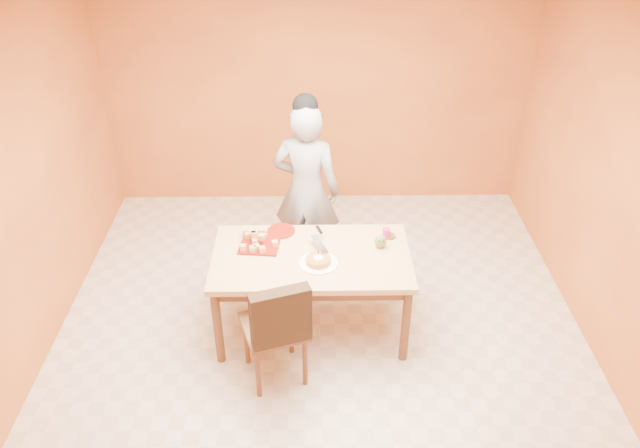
{
  "coord_description": "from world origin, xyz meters",
  "views": [
    {
      "loc": [
        -0.06,
        -3.81,
        3.7
      ],
      "look_at": [
        -0.0,
        0.3,
        1.03
      ],
      "focal_mm": 35.0,
      "sensor_mm": 36.0,
      "label": 1
    }
  ],
  "objects_px": {
    "dining_table": "(311,265)",
    "pastry_platter": "(260,244)",
    "person": "(306,191)",
    "magenta_glass": "(386,234)",
    "sponge_cake": "(318,260)",
    "egg_ornament": "(380,241)",
    "dining_chair": "(274,326)",
    "checker_tin": "(390,236)",
    "red_dinner_plate": "(281,231)"
  },
  "relations": [
    {
      "from": "dining_table",
      "to": "pastry_platter",
      "type": "bearing_deg",
      "value": 159.49
    },
    {
      "from": "person",
      "to": "magenta_glass",
      "type": "bearing_deg",
      "value": 149.03
    },
    {
      "from": "sponge_cake",
      "to": "egg_ornament",
      "type": "relative_size",
      "value": 1.61
    },
    {
      "from": "dining_table",
      "to": "dining_chair",
      "type": "distance_m",
      "value": 0.65
    },
    {
      "from": "checker_tin",
      "to": "red_dinner_plate",
      "type": "bearing_deg",
      "value": 173.78
    },
    {
      "from": "dining_table",
      "to": "egg_ornament",
      "type": "distance_m",
      "value": 0.59
    },
    {
      "from": "dining_chair",
      "to": "red_dinner_plate",
      "type": "distance_m",
      "value": 0.94
    },
    {
      "from": "sponge_cake",
      "to": "magenta_glass",
      "type": "xyz_separation_m",
      "value": [
        0.57,
        0.35,
        0.01
      ]
    },
    {
      "from": "dining_table",
      "to": "pastry_platter",
      "type": "distance_m",
      "value": 0.46
    },
    {
      "from": "pastry_platter",
      "to": "magenta_glass",
      "type": "distance_m",
      "value": 1.05
    },
    {
      "from": "checker_tin",
      "to": "magenta_glass",
      "type": "bearing_deg",
      "value": -162.49
    },
    {
      "from": "checker_tin",
      "to": "sponge_cake",
      "type": "bearing_deg",
      "value": -148.89
    },
    {
      "from": "person",
      "to": "red_dinner_plate",
      "type": "distance_m",
      "value": 0.58
    },
    {
      "from": "pastry_platter",
      "to": "red_dinner_plate",
      "type": "distance_m",
      "value": 0.25
    },
    {
      "from": "sponge_cake",
      "to": "egg_ornament",
      "type": "height_order",
      "value": "egg_ornament"
    },
    {
      "from": "dining_table",
      "to": "dining_chair",
      "type": "height_order",
      "value": "dining_chair"
    },
    {
      "from": "pastry_platter",
      "to": "egg_ornament",
      "type": "xyz_separation_m",
      "value": [
        0.99,
        -0.05,
        0.05
      ]
    },
    {
      "from": "red_dinner_plate",
      "to": "sponge_cake",
      "type": "distance_m",
      "value": 0.56
    },
    {
      "from": "pastry_platter",
      "to": "magenta_glass",
      "type": "xyz_separation_m",
      "value": [
        1.05,
        0.08,
        0.04
      ]
    },
    {
      "from": "pastry_platter",
      "to": "sponge_cake",
      "type": "xyz_separation_m",
      "value": [
        0.48,
        -0.27,
        0.02
      ]
    },
    {
      "from": "red_dinner_plate",
      "to": "magenta_glass",
      "type": "distance_m",
      "value": 0.89
    },
    {
      "from": "dining_chair",
      "to": "pastry_platter",
      "type": "bearing_deg",
      "value": 82.37
    },
    {
      "from": "dining_table",
      "to": "red_dinner_plate",
      "type": "distance_m",
      "value": 0.44
    },
    {
      "from": "sponge_cake",
      "to": "magenta_glass",
      "type": "bearing_deg",
      "value": 31.79
    },
    {
      "from": "red_dinner_plate",
      "to": "magenta_glass",
      "type": "xyz_separation_m",
      "value": [
        0.88,
        -0.11,
        0.04
      ]
    },
    {
      "from": "pastry_platter",
      "to": "red_dinner_plate",
      "type": "relative_size",
      "value": 1.36
    },
    {
      "from": "person",
      "to": "checker_tin",
      "type": "distance_m",
      "value": 0.94
    },
    {
      "from": "dining_chair",
      "to": "red_dinner_plate",
      "type": "height_order",
      "value": "dining_chair"
    },
    {
      "from": "dining_chair",
      "to": "checker_tin",
      "type": "bearing_deg",
      "value": 22.38
    },
    {
      "from": "magenta_glass",
      "to": "red_dinner_plate",
      "type": "bearing_deg",
      "value": 172.9
    },
    {
      "from": "egg_ornament",
      "to": "checker_tin",
      "type": "distance_m",
      "value": 0.18
    },
    {
      "from": "pastry_platter",
      "to": "magenta_glass",
      "type": "height_order",
      "value": "magenta_glass"
    },
    {
      "from": "person",
      "to": "red_dinner_plate",
      "type": "height_order",
      "value": "person"
    },
    {
      "from": "red_dinner_plate",
      "to": "egg_ornament",
      "type": "height_order",
      "value": "egg_ornament"
    },
    {
      "from": "dining_chair",
      "to": "egg_ornament",
      "type": "bearing_deg",
      "value": 19.67
    },
    {
      "from": "pastry_platter",
      "to": "sponge_cake",
      "type": "distance_m",
      "value": 0.55
    },
    {
      "from": "dining_table",
      "to": "sponge_cake",
      "type": "bearing_deg",
      "value": -63.62
    },
    {
      "from": "red_dinner_plate",
      "to": "sponge_cake",
      "type": "bearing_deg",
      "value": -56.08
    },
    {
      "from": "dining_chair",
      "to": "person",
      "type": "bearing_deg",
      "value": 62.08
    },
    {
      "from": "person",
      "to": "sponge_cake",
      "type": "relative_size",
      "value": 8.78
    },
    {
      "from": "egg_ornament",
      "to": "red_dinner_plate",
      "type": "bearing_deg",
      "value": 172.2
    },
    {
      "from": "dining_chair",
      "to": "egg_ornament",
      "type": "xyz_separation_m",
      "value": [
        0.85,
        0.66,
        0.3
      ]
    },
    {
      "from": "pastry_platter",
      "to": "checker_tin",
      "type": "xyz_separation_m",
      "value": [
        1.08,
        0.09,
        0.0
      ]
    },
    {
      "from": "dining_table",
      "to": "magenta_glass",
      "type": "height_order",
      "value": "magenta_glass"
    },
    {
      "from": "dining_table",
      "to": "dining_chair",
      "type": "relative_size",
      "value": 1.6
    },
    {
      "from": "red_dinner_plate",
      "to": "person",
      "type": "bearing_deg",
      "value": 67.99
    },
    {
      "from": "person",
      "to": "checker_tin",
      "type": "height_order",
      "value": "person"
    },
    {
      "from": "dining_chair",
      "to": "sponge_cake",
      "type": "bearing_deg",
      "value": 34.31
    },
    {
      "from": "dining_table",
      "to": "checker_tin",
      "type": "xyz_separation_m",
      "value": [
        0.66,
        0.25,
        0.11
      ]
    },
    {
      "from": "dining_table",
      "to": "checker_tin",
      "type": "distance_m",
      "value": 0.71
    }
  ]
}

